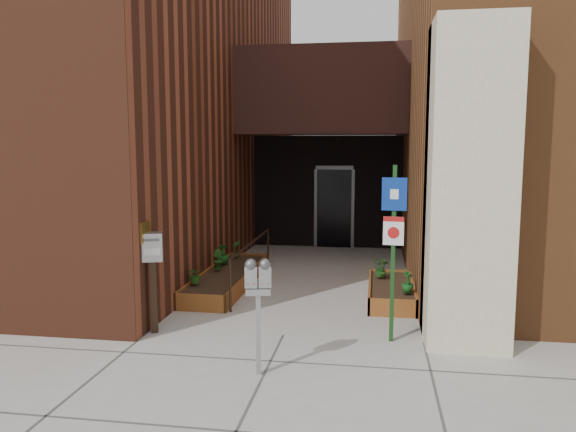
% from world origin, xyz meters
% --- Properties ---
extents(ground, '(80.00, 80.00, 0.00)m').
position_xyz_m(ground, '(0.00, 0.00, 0.00)').
color(ground, '#9E9991').
rests_on(ground, ground).
extents(architecture, '(20.00, 14.60, 10.00)m').
position_xyz_m(architecture, '(-0.18, 6.89, 4.98)').
color(architecture, brown).
rests_on(architecture, ground).
extents(planter_left, '(0.90, 3.60, 0.30)m').
position_xyz_m(planter_left, '(-1.55, 2.70, 0.13)').
color(planter_left, brown).
rests_on(planter_left, ground).
extents(planter_right, '(0.80, 2.20, 0.30)m').
position_xyz_m(planter_right, '(1.60, 2.20, 0.13)').
color(planter_right, brown).
rests_on(planter_right, ground).
extents(handrail, '(0.04, 3.34, 0.90)m').
position_xyz_m(handrail, '(-1.05, 2.65, 0.75)').
color(handrail, black).
rests_on(handrail, ground).
extents(parking_meter, '(0.33, 0.18, 1.42)m').
position_xyz_m(parking_meter, '(-0.07, -1.42, 1.10)').
color(parking_meter, gray).
rests_on(parking_meter, ground).
extents(sign_post, '(0.34, 0.09, 2.48)m').
position_xyz_m(sign_post, '(1.55, -0.01, 1.53)').
color(sign_post, '#173E16').
rests_on(sign_post, ground).
extents(payment_dropbox, '(0.35, 0.30, 1.49)m').
position_xyz_m(payment_dropbox, '(-1.90, -0.16, 1.07)').
color(payment_dropbox, black).
rests_on(payment_dropbox, ground).
extents(shrub_left_a, '(0.41, 0.41, 0.32)m').
position_xyz_m(shrub_left_a, '(-1.85, 1.61, 0.46)').
color(shrub_left_a, '#285B1A').
rests_on(shrub_left_a, planter_left).
extents(shrub_left_b, '(0.31, 0.31, 0.40)m').
position_xyz_m(shrub_left_b, '(-1.78, 2.79, 0.50)').
color(shrub_left_b, '#214F16').
rests_on(shrub_left_b, planter_left).
extents(shrub_left_c, '(0.26, 0.26, 0.41)m').
position_xyz_m(shrub_left_c, '(-1.82, 3.37, 0.50)').
color(shrub_left_c, '#1A5B1B').
rests_on(shrub_left_c, planter_left).
extents(shrub_left_d, '(0.28, 0.28, 0.37)m').
position_xyz_m(shrub_left_d, '(-1.70, 3.99, 0.49)').
color(shrub_left_d, '#175319').
rests_on(shrub_left_d, planter_left).
extents(shrub_right_a, '(0.28, 0.28, 0.36)m').
position_xyz_m(shrub_right_a, '(1.85, 1.57, 0.48)').
color(shrub_right_a, '#17531C').
rests_on(shrub_right_a, planter_right).
extents(shrub_right_b, '(0.27, 0.27, 0.37)m').
position_xyz_m(shrub_right_b, '(1.47, 2.60, 0.49)').
color(shrub_right_b, '#245317').
rests_on(shrub_right_b, planter_right).
extents(shrub_right_c, '(0.37, 0.37, 0.31)m').
position_xyz_m(shrub_right_c, '(1.40, 2.64, 0.46)').
color(shrub_right_c, '#1B5718').
rests_on(shrub_right_c, planter_right).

